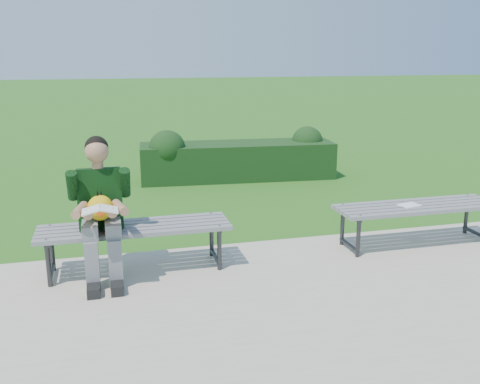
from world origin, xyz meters
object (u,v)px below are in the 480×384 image
bench_left (135,231)px  paper_sheet (409,205)px  bench_right (417,210)px  seated_boy (100,206)px  hedge (236,158)px

bench_left → paper_sheet: bench_left is taller
bench_right → seated_boy: size_ratio=1.37×
hedge → paper_sheet: bearing=-74.5°
hedge → bench_left: bearing=-117.6°
hedge → seated_boy: size_ratio=2.48×
hedge → paper_sheet: 3.79m
bench_left → bench_right: 3.01m
hedge → paper_sheet: (1.01, -3.65, 0.12)m
bench_right → seated_boy: seated_boy is taller
hedge → seated_boy: bearing=-120.6°
bench_left → paper_sheet: bearing=-0.5°
hedge → bench_right: (1.11, -3.65, 0.06)m
seated_boy → bench_left: bearing=17.3°
bench_left → paper_sheet: 2.91m
seated_boy → paper_sheet: 3.22m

